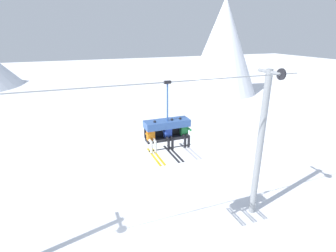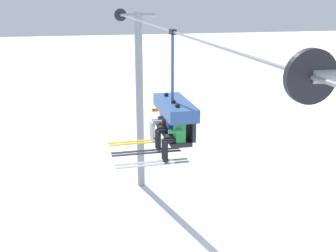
% 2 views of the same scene
% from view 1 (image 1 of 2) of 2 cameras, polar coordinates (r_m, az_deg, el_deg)
% --- Properties ---
extents(ground_plane, '(200.00, 200.00, 0.00)m').
position_cam_1_polar(ground_plane, '(15.02, -7.35, -24.26)').
color(ground_plane, white).
extents(mountain_peak_central, '(12.33, 12.33, 16.02)m').
position_cam_1_polar(mountain_peak_central, '(48.47, 11.89, 16.56)').
color(mountain_peak_central, white).
rests_on(mountain_peak_central, ground_plane).
extents(lift_tower_far, '(0.36, 1.88, 8.78)m').
position_cam_1_polar(lift_tower_far, '(15.46, 19.46, -3.63)').
color(lift_tower_far, gray).
rests_on(lift_tower_far, ground_plane).
extents(lift_cable, '(17.97, 0.05, 0.05)m').
position_cam_1_polar(lift_cable, '(10.11, -11.64, 8.54)').
color(lift_cable, gray).
extents(chairlift_chair, '(1.95, 0.74, 2.84)m').
position_cam_1_polar(chairlift_chair, '(11.24, -0.25, -0.06)').
color(chairlift_chair, '#232328').
extents(skier_orange, '(0.48, 1.70, 1.34)m').
position_cam_1_polar(skier_orange, '(10.92, -3.58, -2.32)').
color(skier_orange, orange).
extents(skier_blue, '(0.48, 1.70, 1.34)m').
position_cam_1_polar(skier_blue, '(11.16, 0.17, -1.79)').
color(skier_blue, '#2847B7').
extents(skier_green, '(0.48, 1.70, 1.34)m').
position_cam_1_polar(skier_green, '(11.44, 3.71, -1.27)').
color(skier_green, '#23843D').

